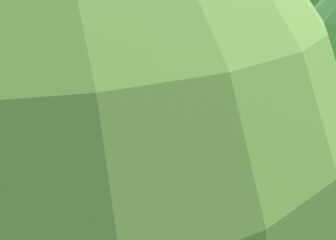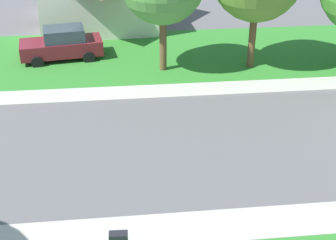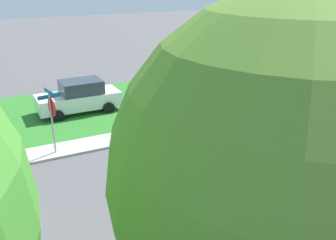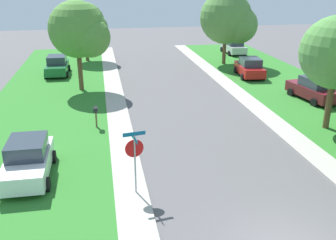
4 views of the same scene
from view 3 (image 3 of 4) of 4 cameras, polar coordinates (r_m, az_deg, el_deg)
name	(u,v)px [view 3 (image 3 of 4)]	position (r m, az deg, el deg)	size (l,w,h in m)	color
sidewalk_west	(206,121)	(19.04, 5.78, -0.22)	(1.40, 56.00, 0.10)	#ADA89E
lawn_west	(164,97)	(22.89, -0.59, 3.56)	(8.00, 56.00, 0.08)	#2D7528
stop_sign_far_corner	(52,111)	(15.64, -17.17, 1.29)	(0.91, 0.91, 2.77)	#9E9EA3
car_white_behind_trees	(79,97)	(20.59, -13.25, 3.41)	(2.05, 4.31, 1.76)	white
car_green_far_down_street	(332,60)	(31.71, 23.54, 8.34)	(2.06, 4.31, 1.76)	#1E6033
tree_corner_large	(294,198)	(4.62, 18.43, -11.13)	(4.73, 4.40, 6.90)	brown
tree_sidewalk_near	(310,16)	(25.23, 20.60, 14.54)	(4.59, 4.27, 6.90)	brown
mailbox	(198,95)	(19.98, 4.60, 3.78)	(0.26, 0.49, 1.31)	brown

